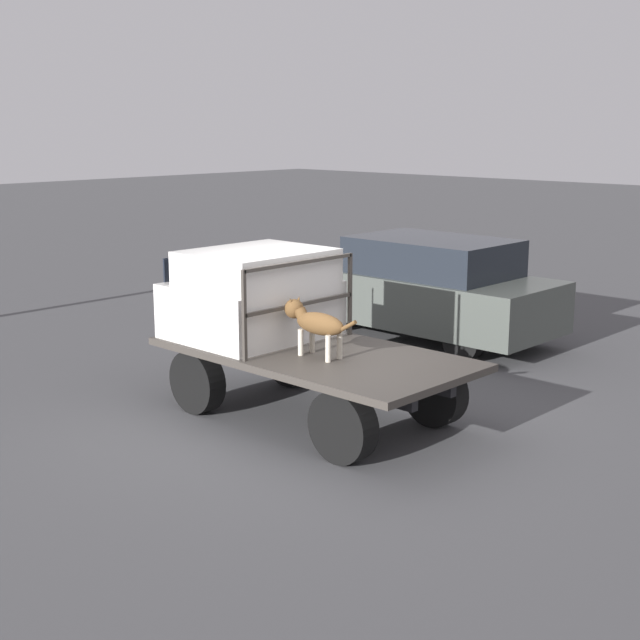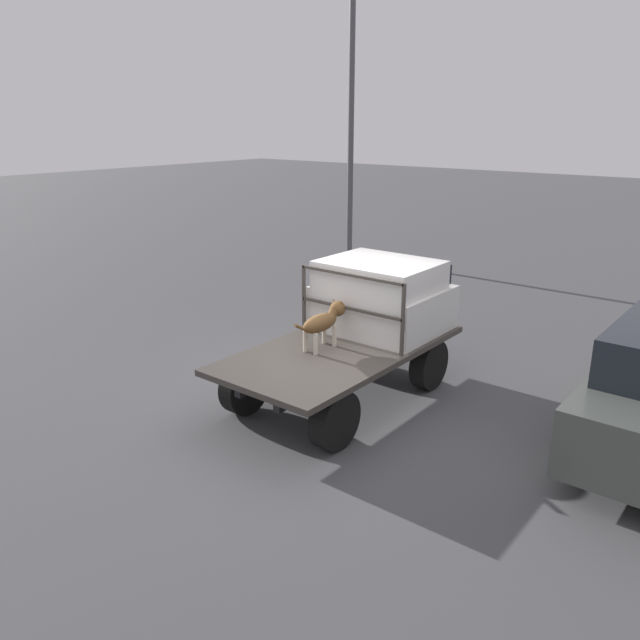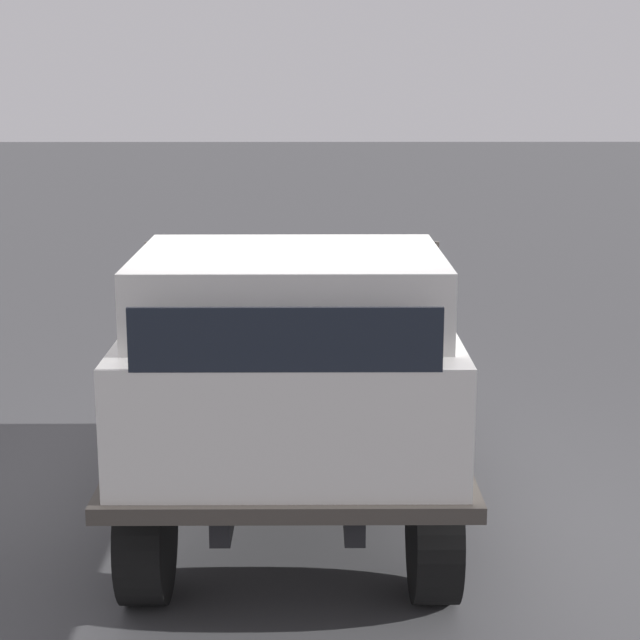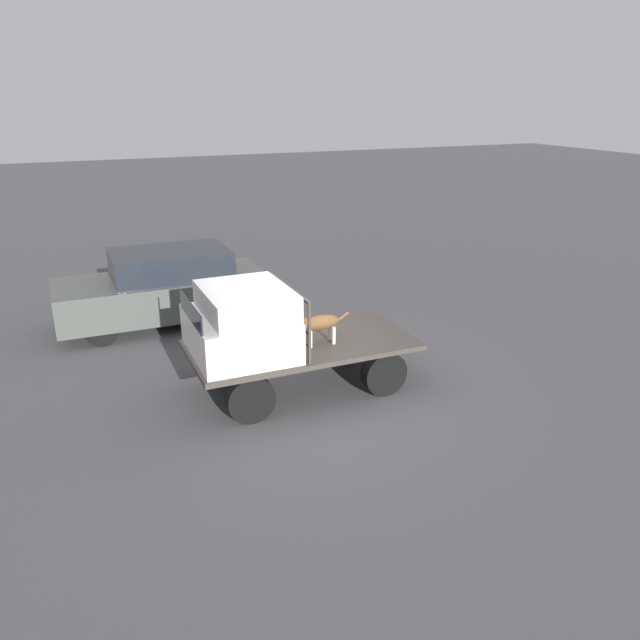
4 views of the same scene
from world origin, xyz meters
name	(u,v)px [view 2 (image 2 of 4)]	position (x,y,z in m)	size (l,w,h in m)	color
ground_plane	(341,399)	(0.00, 0.00, 0.00)	(80.00, 80.00, 0.00)	#474749
flatbed_truck	(341,362)	(0.00, 0.00, 0.57)	(3.64, 1.83, 0.80)	black
truck_cab	(382,297)	(0.99, 0.00, 1.29)	(1.50, 1.71, 1.04)	silver
truck_headboard	(351,298)	(0.20, 0.00, 1.44)	(0.04, 1.71, 0.98)	#3D3833
dog	(324,321)	(-0.16, 0.17, 1.18)	(1.06, 0.24, 0.62)	beige
light_pole_near	(351,101)	(7.74, 5.52, 4.22)	(0.37, 0.37, 7.18)	#4C4C51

